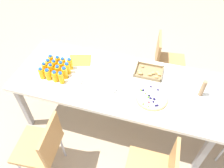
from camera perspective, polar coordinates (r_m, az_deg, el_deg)
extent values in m
plane|color=tan|center=(2.91, 0.78, -9.15)|extent=(12.00, 12.00, 0.00)
cube|color=silver|center=(2.36, 0.95, 0.55)|extent=(2.20, 0.87, 0.04)
cube|color=#99999E|center=(2.80, -21.89, -5.43)|extent=(0.06, 0.06, 0.69)
cube|color=#99999E|center=(2.47, 22.65, -16.18)|extent=(0.06, 0.06, 0.69)
cube|color=#99999E|center=(3.18, -15.29, 4.23)|extent=(0.06, 0.06, 0.69)
cube|color=#99999E|center=(2.89, 22.79, -3.76)|extent=(0.06, 0.06, 0.69)
cylinder|color=silver|center=(2.72, 26.67, -15.49)|extent=(0.02, 0.02, 0.41)
cylinder|color=silver|center=(2.89, 25.72, -9.93)|extent=(0.02, 0.02, 0.41)
cube|color=#B7844C|center=(3.08, 14.82, 5.31)|extent=(0.45, 0.45, 0.04)
cube|color=#B7844C|center=(2.94, 11.93, 8.53)|extent=(0.08, 0.38, 0.38)
cylinder|color=silver|center=(3.38, 16.65, 3.64)|extent=(0.02, 0.02, 0.41)
cylinder|color=silver|center=(3.15, 16.91, -0.29)|extent=(0.02, 0.02, 0.41)
cylinder|color=silver|center=(3.34, 11.26, 4.30)|extent=(0.02, 0.02, 0.41)
cylinder|color=silver|center=(3.11, 11.14, 0.37)|extent=(0.02, 0.02, 0.41)
cylinder|color=silver|center=(2.42, 5.14, -19.54)|extent=(0.02, 0.02, 0.41)
cube|color=#B7844C|center=(2.32, -18.87, -15.19)|extent=(0.44, 0.44, 0.04)
cube|color=#B7844C|center=(2.10, -15.51, -13.94)|extent=(0.07, 0.38, 0.38)
cylinder|color=silver|center=(2.65, -19.32, -13.95)|extent=(0.02, 0.02, 0.41)
cylinder|color=silver|center=(2.54, -12.69, -15.63)|extent=(0.02, 0.02, 0.41)
cylinder|color=#F9AD14|center=(2.45, -17.82, 2.58)|extent=(0.06, 0.06, 0.12)
cylinder|color=blue|center=(2.40, -18.18, 3.75)|extent=(0.04, 0.04, 0.02)
cylinder|color=#F9AB14|center=(2.42, -16.26, 2.29)|extent=(0.06, 0.06, 0.12)
cylinder|color=blue|center=(2.37, -16.59, 3.46)|extent=(0.04, 0.04, 0.02)
cylinder|color=#F9AE14|center=(2.38, -14.55, 1.83)|extent=(0.06, 0.06, 0.12)
cylinder|color=blue|center=(2.33, -14.85, 2.98)|extent=(0.04, 0.04, 0.02)
cylinder|color=#FAAE14|center=(2.34, -13.03, 1.50)|extent=(0.05, 0.05, 0.13)
cylinder|color=blue|center=(2.29, -13.33, 2.78)|extent=(0.04, 0.04, 0.02)
cylinder|color=#F9AD14|center=(2.48, -17.00, 3.77)|extent=(0.05, 0.05, 0.13)
cylinder|color=blue|center=(2.44, -17.37, 5.06)|extent=(0.03, 0.03, 0.02)
cylinder|color=#F9AE14|center=(2.45, -15.47, 3.52)|extent=(0.05, 0.05, 0.13)
cylinder|color=blue|center=(2.41, -15.81, 4.80)|extent=(0.03, 0.03, 0.02)
cylinder|color=#F9AC14|center=(2.41, -13.78, 3.12)|extent=(0.06, 0.06, 0.13)
cylinder|color=blue|center=(2.36, -14.10, 4.43)|extent=(0.04, 0.04, 0.02)
cylinder|color=#F9AE14|center=(2.39, -12.16, 2.78)|extent=(0.06, 0.06, 0.13)
cylinder|color=blue|center=(2.34, -12.43, 4.04)|extent=(0.04, 0.04, 0.02)
cylinder|color=#FAAC14|center=(2.53, -16.09, 4.76)|extent=(0.06, 0.06, 0.12)
cylinder|color=blue|center=(2.49, -16.41, 5.92)|extent=(0.04, 0.04, 0.02)
cylinder|color=#FAAD14|center=(2.50, -14.64, 4.57)|extent=(0.05, 0.05, 0.12)
cylinder|color=blue|center=(2.46, -14.94, 5.77)|extent=(0.04, 0.04, 0.02)
cylinder|color=#F9AE14|center=(2.47, -12.98, 4.27)|extent=(0.06, 0.06, 0.12)
cylinder|color=blue|center=(2.42, -13.25, 5.49)|extent=(0.04, 0.04, 0.02)
cylinder|color=#FAAB14|center=(2.43, -11.48, 3.89)|extent=(0.06, 0.06, 0.13)
cylinder|color=blue|center=(2.38, -11.73, 5.14)|extent=(0.04, 0.04, 0.02)
cylinder|color=#FAAD14|center=(2.58, -15.48, 5.85)|extent=(0.06, 0.06, 0.12)
cylinder|color=blue|center=(2.54, -15.79, 7.02)|extent=(0.04, 0.04, 0.02)
cylinder|color=#F9AF14|center=(2.55, -13.80, 5.63)|extent=(0.06, 0.06, 0.12)
cylinder|color=blue|center=(2.51, -14.07, 6.78)|extent=(0.04, 0.04, 0.02)
cylinder|color=#F9AB14|center=(2.52, -12.53, 5.27)|extent=(0.06, 0.06, 0.12)
cylinder|color=blue|center=(2.47, -12.78, 6.42)|extent=(0.04, 0.04, 0.02)
cylinder|color=#F9AC14|center=(2.49, -10.88, 5.08)|extent=(0.06, 0.06, 0.12)
cylinder|color=blue|center=(2.44, -11.10, 6.30)|extent=(0.04, 0.04, 0.02)
cylinder|color=tan|center=(2.21, 10.26, -3.59)|extent=(0.32, 0.32, 0.02)
cylinder|color=white|center=(2.20, 10.30, -3.39)|extent=(0.29, 0.29, 0.01)
sphere|color=#1E1947|center=(2.26, 11.83, -1.48)|extent=(0.02, 0.02, 0.02)
sphere|color=#66B238|center=(2.18, 9.35, -3.38)|extent=(0.02, 0.02, 0.02)
sphere|color=#1E1947|center=(2.13, 11.76, -5.43)|extent=(0.02, 0.02, 0.02)
sphere|color=#1E1947|center=(2.23, 8.11, -1.58)|extent=(0.02, 0.02, 0.02)
sphere|color=#1E1947|center=(2.12, 11.28, -5.51)|extent=(0.02, 0.02, 0.02)
sphere|color=#1E1947|center=(2.28, 10.06, -0.68)|extent=(0.02, 0.02, 0.02)
sphere|color=#1E1947|center=(2.17, 9.98, -3.60)|extent=(0.02, 0.02, 0.02)
sphere|color=#1E1947|center=(2.19, 9.59, -2.92)|extent=(0.02, 0.02, 0.02)
sphere|color=#1E1947|center=(2.15, 10.66, -4.56)|extent=(0.02, 0.02, 0.02)
sphere|color=#1E1947|center=(2.17, 10.92, -3.85)|extent=(0.03, 0.03, 0.03)
sphere|color=#66B238|center=(2.21, 8.74, -2.48)|extent=(0.02, 0.02, 0.02)
sphere|color=#66B238|center=(2.11, 9.50, -5.71)|extent=(0.02, 0.02, 0.02)
sphere|color=#66B238|center=(2.23, 7.60, -1.57)|extent=(0.02, 0.02, 0.02)
sphere|color=red|center=(2.14, 9.53, -4.63)|extent=(0.02, 0.02, 0.02)
sphere|color=#66B238|center=(2.12, 8.08, -5.16)|extent=(0.02, 0.02, 0.02)
sphere|color=#66B238|center=(2.18, 9.37, -3.26)|extent=(0.02, 0.02, 0.02)
cube|color=olive|center=(2.46, 9.51, 3.01)|extent=(0.30, 0.23, 0.01)
cube|color=olive|center=(2.37, 9.09, 1.48)|extent=(0.30, 0.01, 0.03)
cube|color=olive|center=(2.54, 9.98, 4.89)|extent=(0.30, 0.01, 0.03)
cube|color=olive|center=(2.46, 6.23, 3.93)|extent=(0.01, 0.23, 0.03)
cube|color=olive|center=(2.45, 12.88, 2.54)|extent=(0.01, 0.23, 0.03)
ellipsoid|color=tan|center=(2.44, 10.63, 2.85)|extent=(0.05, 0.03, 0.03)
ellipsoid|color=tan|center=(2.45, 12.01, 2.75)|extent=(0.05, 0.03, 0.03)
ellipsoid|color=tan|center=(2.45, 11.86, 2.92)|extent=(0.05, 0.04, 0.03)
ellipsoid|color=tan|center=(2.40, 11.48, 1.75)|extent=(0.04, 0.03, 0.02)
ellipsoid|color=tan|center=(2.42, 9.84, 2.50)|extent=(0.05, 0.03, 0.03)
ellipsoid|color=tan|center=(2.50, 7.90, 4.59)|extent=(0.04, 0.03, 0.02)
ellipsoid|color=tan|center=(2.44, 7.08, 3.35)|extent=(0.04, 0.03, 0.02)
ellipsoid|color=tan|center=(2.43, 12.25, 2.41)|extent=(0.05, 0.03, 0.03)
ellipsoid|color=tan|center=(2.41, 7.37, 2.80)|extent=(0.06, 0.04, 0.03)
cylinder|color=silver|center=(2.27, -1.35, -1.00)|extent=(0.21, 0.21, 0.00)
cylinder|color=silver|center=(2.27, -1.35, -0.92)|extent=(0.21, 0.21, 0.00)
cylinder|color=silver|center=(2.26, -1.35, -0.83)|extent=(0.21, 0.21, 0.00)
cylinder|color=silver|center=(2.26, -1.35, -0.74)|extent=(0.21, 0.21, 0.00)
cube|color=white|center=(2.37, -9.36, 1.14)|extent=(0.15, 0.15, 0.02)
cylinder|color=#9E7A56|center=(2.31, 22.51, -1.04)|extent=(0.04, 0.04, 0.19)
cube|color=yellow|center=(2.61, -8.34, 6.15)|extent=(0.31, 0.27, 0.01)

